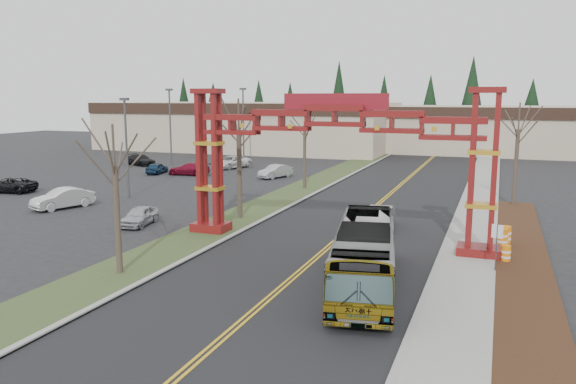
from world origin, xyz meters
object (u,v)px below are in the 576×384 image
at_px(bare_tree_median_mid, 239,133).
at_px(street_sign, 497,238).
at_px(light_pole_mid, 170,121).
at_px(light_pole_far, 243,119).
at_px(barrel_north, 506,236).
at_px(bare_tree_median_far, 305,130).
at_px(bare_tree_median_near, 115,167).
at_px(barrel_south, 506,254).
at_px(parked_car_far_b, 231,162).
at_px(bare_tree_right_far, 518,130).
at_px(retail_building_west, 249,126).
at_px(retail_building_east, 509,129).
at_px(transit_bus, 365,256).
at_px(parked_car_near_c, 9,185).
at_px(parked_car_mid_a, 189,169).
at_px(parked_car_far_a, 275,171).
at_px(parked_car_far_c, 141,160).
at_px(light_pole_near, 126,141).
at_px(parked_car_mid_b, 157,168).
at_px(barrel_mid, 502,238).
at_px(gateway_arch, 335,140).
at_px(parked_car_near_b, 63,198).
at_px(parked_car_near_a, 139,216).

relative_size(bare_tree_median_mid, street_sign, 3.46).
relative_size(light_pole_mid, light_pole_far, 0.98).
bearing_deg(barrel_north, bare_tree_median_far, 139.39).
relative_size(bare_tree_median_far, street_sign, 3.07).
height_order(bare_tree_median_near, barrel_south, bare_tree_median_near).
bearing_deg(parked_car_far_b, bare_tree_right_far, -4.22).
xyz_separation_m(retail_building_west, retail_building_east, (40.00, 8.00, -0.25)).
relative_size(retail_building_east, light_pole_mid, 4.04).
bearing_deg(retail_building_east, transit_bus, -95.45).
height_order(bare_tree_median_near, light_pole_mid, light_pole_mid).
distance_m(parked_car_near_c, parked_car_mid_a, 18.05).
height_order(parked_car_far_a, parked_car_far_c, parked_car_far_a).
distance_m(retail_building_west, light_pole_near, 46.68).
distance_m(parked_car_far_b, bare_tree_median_mid, 28.82).
bearing_deg(parked_car_near_c, retail_building_east, 132.86).
relative_size(parked_car_mid_b, barrel_north, 3.28).
relative_size(light_pole_mid, barrel_south, 10.16).
distance_m(bare_tree_median_far, barrel_mid, 23.73).
height_order(retail_building_east, light_pole_mid, light_pole_mid).
bearing_deg(gateway_arch, parked_car_near_c, 167.93).
bearing_deg(light_pole_near, bare_tree_median_mid, -18.33).
bearing_deg(bare_tree_median_far, parked_car_near_c, -154.99).
distance_m(parked_car_far_a, bare_tree_median_near, 33.49).
bearing_deg(parked_car_mid_b, retail_building_east, -142.59).
bearing_deg(parked_car_far_c, parked_car_far_b, -60.80).
height_order(parked_car_far_b, light_pole_far, light_pole_far).
xyz_separation_m(parked_car_far_a, barrel_north, (22.53, -20.47, -0.14)).
relative_size(parked_car_near_b, barrel_north, 4.22).
xyz_separation_m(retail_building_west, transit_bus, (33.43, -60.87, -2.28)).
relative_size(gateway_arch, retail_building_east, 0.48).
xyz_separation_m(parked_car_mid_b, bare_tree_median_far, (18.67, -3.98, 4.78)).
height_order(parked_car_near_b, bare_tree_median_mid, bare_tree_median_mid).
bearing_deg(street_sign, light_pole_near, 159.45).
height_order(light_pole_far, barrel_north, light_pole_far).
height_order(light_pole_far, street_sign, light_pole_far).
xyz_separation_m(parked_car_mid_a, light_pole_far, (-0.51, 15.10, 4.88)).
bearing_deg(light_pole_near, parked_car_near_a, -50.00).
distance_m(parked_car_far_c, street_sign, 51.79).
bearing_deg(barrel_south, bare_tree_median_near, -153.86).
bearing_deg(parked_car_mid_b, street_sign, 135.21).
xyz_separation_m(retail_building_east, light_pole_near, (-30.31, -53.64, 1.31)).
relative_size(parked_car_near_a, barrel_mid, 3.30).
bearing_deg(parked_car_mid_b, light_pole_near, 104.82).
distance_m(parked_car_mid_b, bare_tree_median_far, 19.68).
bearing_deg(retail_building_east, bare_tree_median_far, -112.30).
distance_m(retail_building_west, bare_tree_right_far, 55.09).
bearing_deg(bare_tree_median_far, parked_car_mid_b, 167.97).
bearing_deg(parked_car_mid_b, bare_tree_median_mid, 126.32).
height_order(parked_car_mid_a, parked_car_far_a, parked_car_far_a).
height_order(parked_car_near_a, street_sign, street_sign).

